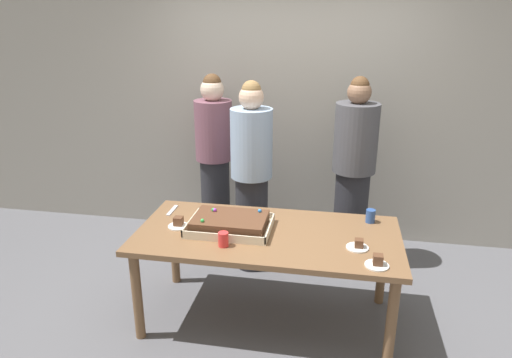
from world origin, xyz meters
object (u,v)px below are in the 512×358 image
person_striped_tie_right (214,159)px  drink_cup_nearest (370,216)px  plated_slice_far_left (178,223)px  plated_slice_near_left (358,246)px  drink_cup_middle (223,239)px  person_green_shirt_behind (353,172)px  sheet_cake (230,223)px  plated_slice_near_right (377,262)px  cake_server_utensil (172,210)px  person_serving_front (252,176)px  party_table (267,243)px

person_striped_tie_right → drink_cup_nearest: bearing=39.2°
plated_slice_far_left → person_striped_tie_right: bearing=92.1°
plated_slice_near_left → drink_cup_middle: bearing=-171.6°
person_striped_tie_right → drink_cup_middle: bearing=-2.9°
plated_slice_near_left → person_green_shirt_behind: person_green_shirt_behind is taller
sheet_cake → drink_cup_nearest: 1.05m
plated_slice_near_right → cake_server_utensil: (-1.55, 0.59, -0.02)m
person_striped_tie_right → plated_slice_far_left: bearing=-18.2°
plated_slice_near_right → cake_server_utensil: bearing=159.2°
person_green_shirt_behind → plated_slice_near_left: bearing=42.2°
drink_cup_nearest → person_serving_front: size_ratio=0.06×
party_table → plated_slice_near_right: plated_slice_near_right is taller
person_serving_front → person_striped_tie_right: same height
drink_cup_middle → person_green_shirt_behind: bearing=55.7°
person_serving_front → drink_cup_nearest: bearing=66.5°
plated_slice_near_left → person_serving_front: person_serving_front is taller
plated_slice_far_left → person_green_shirt_behind: bearing=39.2°
plated_slice_near_left → drink_cup_nearest: (0.10, 0.44, 0.03)m
sheet_cake → plated_slice_far_left: bearing=-176.6°
cake_server_utensil → party_table: bearing=-17.6°
plated_slice_near_right → plated_slice_far_left: 1.44m
drink_cup_middle → plated_slice_near_left: bearing=8.4°
sheet_cake → plated_slice_far_left: sheet_cake is taller
plated_slice_near_left → person_striped_tie_right: 1.86m
drink_cup_middle → person_serving_front: 1.03m
sheet_cake → drink_cup_nearest: size_ratio=5.95×
drink_cup_nearest → plated_slice_near_right: bearing=-89.0°
plated_slice_far_left → party_table: bearing=1.1°
party_table → person_striped_tie_right: (-0.71, 1.16, 0.24)m
cake_server_utensil → drink_cup_nearest: bearing=2.4°
party_table → person_striped_tie_right: person_striped_tie_right is taller
plated_slice_near_left → person_striped_tie_right: (-1.34, 1.28, 0.14)m
cake_server_utensil → person_serving_front: size_ratio=0.12×
person_green_shirt_behind → drink_cup_middle: bearing=6.8°
drink_cup_nearest → drink_cup_middle: bearing=-150.1°
plated_slice_near_left → plated_slice_near_right: 0.24m
plated_slice_near_left → drink_cup_middle: (-0.89, -0.13, 0.03)m
person_serving_front → person_striped_tie_right: size_ratio=1.00×
sheet_cake → drink_cup_nearest: sheet_cake is taller
plated_slice_far_left → person_striped_tie_right: 1.19m
plated_slice_near_left → plated_slice_near_right: size_ratio=1.00×
drink_cup_middle → person_serving_front: size_ratio=0.06×
plated_slice_near_right → drink_cup_middle: size_ratio=1.50×
plated_slice_near_left → drink_cup_nearest: bearing=77.2°
plated_slice_far_left → drink_cup_middle: drink_cup_middle is taller
person_serving_front → plated_slice_near_right: bearing=43.3°
person_green_shirt_behind → person_striped_tie_right: (-1.31, 0.14, -0.00)m
drink_cup_middle → person_serving_front: person_serving_front is taller
party_table → cake_server_utensil: 0.85m
drink_cup_nearest → person_green_shirt_behind: size_ratio=0.06×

